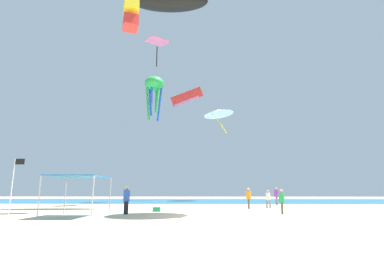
{
  "coord_description": "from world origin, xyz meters",
  "views": [
    {
      "loc": [
        -0.23,
        -17.98,
        1.53
      ],
      "look_at": [
        -0.72,
        11.69,
        7.67
      ],
      "focal_mm": 26.51,
      "sensor_mm": 36.0,
      "label": 1
    }
  ],
  "objects_px": {
    "person_central": "(282,199)",
    "banner_flag": "(14,181)",
    "person_leftmost": "(127,197)",
    "canopy_tent": "(79,178)",
    "kite_box_yellow": "(131,15)",
    "person_rightmost": "(268,197)",
    "kite_octopus_green": "(154,86)",
    "cooler_box": "(157,209)",
    "person_far_shore": "(249,196)",
    "kite_delta_white": "(218,112)",
    "kite_inflatable_black": "(169,0)",
    "kite_diamond_pink": "(157,43)",
    "person_near_tent": "(276,195)",
    "kite_parafoil_red": "(187,97)"
  },
  "relations": [
    {
      "from": "kite_box_yellow",
      "to": "kite_diamond_pink",
      "type": "bearing_deg",
      "value": 66.4
    },
    {
      "from": "kite_delta_white",
      "to": "kite_diamond_pink",
      "type": "bearing_deg",
      "value": -20.86
    },
    {
      "from": "banner_flag",
      "to": "person_rightmost",
      "type": "bearing_deg",
      "value": 28.17
    },
    {
      "from": "person_central",
      "to": "banner_flag",
      "type": "relative_size",
      "value": 0.48
    },
    {
      "from": "canopy_tent",
      "to": "kite_octopus_green",
      "type": "xyz_separation_m",
      "value": [
        1.08,
        21.09,
        13.98
      ]
    },
    {
      "from": "kite_inflatable_black",
      "to": "banner_flag",
      "type": "bearing_deg",
      "value": -129.25
    },
    {
      "from": "person_far_shore",
      "to": "kite_delta_white",
      "type": "height_order",
      "value": "kite_delta_white"
    },
    {
      "from": "canopy_tent",
      "to": "person_central",
      "type": "relative_size",
      "value": 1.98
    },
    {
      "from": "person_leftmost",
      "to": "kite_octopus_green",
      "type": "height_order",
      "value": "kite_octopus_green"
    },
    {
      "from": "kite_parafoil_red",
      "to": "kite_delta_white",
      "type": "height_order",
      "value": "kite_parafoil_red"
    },
    {
      "from": "banner_flag",
      "to": "person_near_tent",
      "type": "bearing_deg",
      "value": 37.35
    },
    {
      "from": "person_near_tent",
      "to": "kite_octopus_green",
      "type": "distance_m",
      "value": 22.17
    },
    {
      "from": "cooler_box",
      "to": "person_near_tent",
      "type": "bearing_deg",
      "value": 40.92
    },
    {
      "from": "person_far_shore",
      "to": "banner_flag",
      "type": "xyz_separation_m",
      "value": [
        -15.34,
        -8.23,
        1.04
      ]
    },
    {
      "from": "person_leftmost",
      "to": "kite_parafoil_red",
      "type": "xyz_separation_m",
      "value": [
        3.03,
        26.72,
        16.07
      ]
    },
    {
      "from": "kite_parafoil_red",
      "to": "person_leftmost",
      "type": "bearing_deg",
      "value": 87.24
    },
    {
      "from": "kite_parafoil_red",
      "to": "kite_box_yellow",
      "type": "height_order",
      "value": "kite_parafoil_red"
    },
    {
      "from": "person_near_tent",
      "to": "kite_diamond_pink",
      "type": "height_order",
      "value": "kite_diamond_pink"
    },
    {
      "from": "person_rightmost",
      "to": "cooler_box",
      "type": "relative_size",
      "value": 2.77
    },
    {
      "from": "kite_inflatable_black",
      "to": "kite_delta_white",
      "type": "bearing_deg",
      "value": 66.68
    },
    {
      "from": "kite_inflatable_black",
      "to": "person_near_tent",
      "type": "bearing_deg",
      "value": 17.84
    },
    {
      "from": "person_near_tent",
      "to": "kite_box_yellow",
      "type": "height_order",
      "value": "kite_box_yellow"
    },
    {
      "from": "person_central",
      "to": "kite_octopus_green",
      "type": "height_order",
      "value": "kite_octopus_green"
    },
    {
      "from": "person_leftmost",
      "to": "banner_flag",
      "type": "height_order",
      "value": "banner_flag"
    },
    {
      "from": "canopy_tent",
      "to": "kite_box_yellow",
      "type": "height_order",
      "value": "kite_box_yellow"
    },
    {
      "from": "person_near_tent",
      "to": "kite_parafoil_red",
      "type": "distance_m",
      "value": 23.78
    },
    {
      "from": "banner_flag",
      "to": "kite_box_yellow",
      "type": "xyz_separation_m",
      "value": [
        5.23,
        4.96,
        14.32
      ]
    },
    {
      "from": "kite_diamond_pink",
      "to": "kite_delta_white",
      "type": "xyz_separation_m",
      "value": [
        8.49,
        12.37,
        -5.61
      ]
    },
    {
      "from": "person_near_tent",
      "to": "person_leftmost",
      "type": "xyz_separation_m",
      "value": [
        -13.39,
        -12.56,
        -0.01
      ]
    },
    {
      "from": "kite_diamond_pink",
      "to": "banner_flag",
      "type": "bearing_deg",
      "value": 33.17
    },
    {
      "from": "person_near_tent",
      "to": "kite_diamond_pink",
      "type": "bearing_deg",
      "value": -89.59
    },
    {
      "from": "canopy_tent",
      "to": "cooler_box",
      "type": "relative_size",
      "value": 5.62
    },
    {
      "from": "person_central",
      "to": "person_far_shore",
      "type": "height_order",
      "value": "person_far_shore"
    },
    {
      "from": "kite_inflatable_black",
      "to": "kite_parafoil_red",
      "type": "bearing_deg",
      "value": 83.28
    },
    {
      "from": "person_far_shore",
      "to": "kite_octopus_green",
      "type": "distance_m",
      "value": 22.77
    },
    {
      "from": "kite_box_yellow",
      "to": "person_far_shore",
      "type": "bearing_deg",
      "value": -1.68
    },
    {
      "from": "person_near_tent",
      "to": "person_far_shore",
      "type": "xyz_separation_m",
      "value": [
        -4.24,
        -6.71,
        -0.05
      ]
    },
    {
      "from": "cooler_box",
      "to": "kite_diamond_pink",
      "type": "relative_size",
      "value": 0.16
    },
    {
      "from": "person_leftmost",
      "to": "person_far_shore",
      "type": "distance_m",
      "value": 10.86
    },
    {
      "from": "kite_box_yellow",
      "to": "kite_inflatable_black",
      "type": "bearing_deg",
      "value": 45.13
    },
    {
      "from": "person_central",
      "to": "person_rightmost",
      "type": "bearing_deg",
      "value": -169.32
    },
    {
      "from": "person_central",
      "to": "person_rightmost",
      "type": "relative_size",
      "value": 1.02
    },
    {
      "from": "person_central",
      "to": "kite_box_yellow",
      "type": "bearing_deg",
      "value": -84.32
    },
    {
      "from": "person_rightmost",
      "to": "kite_inflatable_black",
      "type": "height_order",
      "value": "kite_inflatable_black"
    },
    {
      "from": "kite_diamond_pink",
      "to": "kite_delta_white",
      "type": "bearing_deg",
      "value": -160.28
    },
    {
      "from": "canopy_tent",
      "to": "person_rightmost",
      "type": "relative_size",
      "value": 2.03
    },
    {
      "from": "canopy_tent",
      "to": "kite_delta_white",
      "type": "xyz_separation_m",
      "value": [
        10.72,
        27.53,
        11.84
      ]
    },
    {
      "from": "person_leftmost",
      "to": "canopy_tent",
      "type": "bearing_deg",
      "value": 90.6
    },
    {
      "from": "person_rightmost",
      "to": "kite_octopus_green",
      "type": "distance_m",
      "value": 23.24
    },
    {
      "from": "kite_diamond_pink",
      "to": "person_near_tent",
      "type": "bearing_deg",
      "value": 141.59
    }
  ]
}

